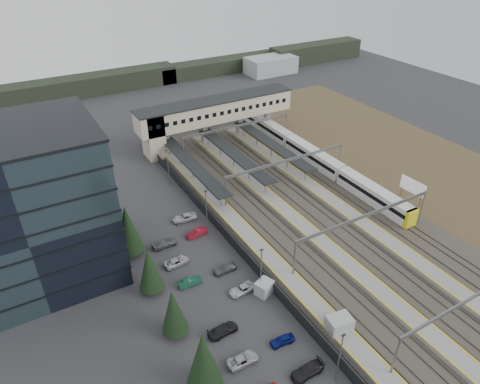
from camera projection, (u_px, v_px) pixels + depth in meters
ground at (275, 245)px, 73.43m from camera, size 220.00×220.00×0.00m
office_building at (20, 211)px, 60.60m from camera, size 24.30×18.30×24.30m
conifer_row at (159, 284)px, 58.73m from camera, size 4.42×49.82×9.50m
car_park at (227, 300)px, 61.90m from camera, size 10.58×44.74×1.29m
lampposts at (230, 235)px, 68.68m from camera, size 0.50×53.25×8.07m
fence at (228, 237)px, 73.83m from camera, size 0.08×90.00×2.00m
relay_cabin_near at (339, 325)px, 56.99m from camera, size 3.55×2.83×2.69m
relay_cabin_far at (264, 288)px, 63.22m from camera, size 3.01×2.78×2.24m
rail_corridor at (301, 214)px, 80.90m from camera, size 34.00×90.00×0.92m
canopies at (234, 154)px, 94.19m from camera, size 23.10×30.00×3.28m
footbridge at (206, 114)px, 103.40m from camera, size 40.40×6.40×11.20m
gantries at (322, 189)px, 77.54m from camera, size 28.40×62.28×7.17m
train at (314, 157)px, 97.17m from camera, size 2.71×56.69×3.42m
billboard at (413, 187)px, 83.62m from camera, size 0.49×5.65×4.74m
scrub_east at (429, 170)px, 96.12m from camera, size 34.00×120.00×0.06m
treeline_far at (185, 73)px, 149.85m from camera, size 170.00×19.00×7.00m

